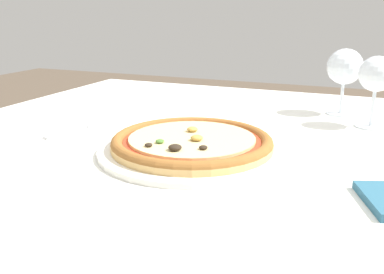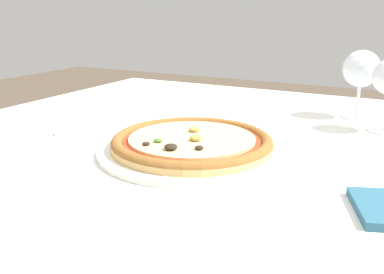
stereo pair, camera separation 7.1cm
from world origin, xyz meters
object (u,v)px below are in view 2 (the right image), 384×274
dining_table (238,179)px  wine_glass_far_left (361,70)px  pizza_plate (192,144)px  fork (88,126)px

dining_table → wine_glass_far_left: bearing=62.8°
dining_table → wine_glass_far_left: size_ratio=8.26×
pizza_plate → fork: bearing=170.5°
pizza_plate → fork: size_ratio=2.04×
pizza_plate → wine_glass_far_left: bearing=61.1°
pizza_plate → fork: pizza_plate is taller
pizza_plate → fork: 0.30m
dining_table → fork: (-0.35, -0.04, 0.07)m
fork → wine_glass_far_left: 0.65m
fork → wine_glass_far_left: (0.52, 0.37, 0.11)m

